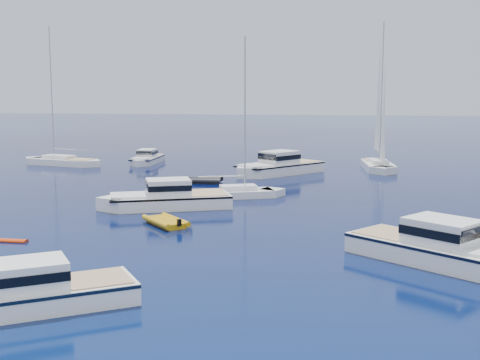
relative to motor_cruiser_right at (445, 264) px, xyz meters
The scene contains 12 objects.
ground 15.70m from the motor_cruiser_right, 146.84° to the right, with size 400.00×400.00×0.00m, color navy.
motor_cruiser_right is the anchor object (origin of this frame).
motor_cruiser_left 20.58m from the motor_cruiser_right, 151.06° to the right, with size 3.05×9.95×2.61m, color white, non-canonical shape.
motor_cruiser_centre 22.58m from the motor_cruiser_right, 145.69° to the left, with size 3.32×10.84×2.84m, color white, non-canonical shape.
motor_cruiser_distant 35.78m from the motor_cruiser_right, 110.24° to the left, with size 3.68×12.03×3.16m, color white, non-canonical shape.
motor_cruiser_horizon 50.16m from the motor_cruiser_right, 125.62° to the left, with size 2.58×8.45×2.22m, color white, non-canonical shape.
sailboat_centre 23.34m from the motor_cruiser_right, 128.07° to the left, with size 2.43×9.36×13.76m, color white, non-canonical shape.
sailboat_sails_r 39.70m from the motor_cruiser_right, 92.40° to the left, with size 2.98×11.48×16.87m, color silver, non-canonical shape.
sailboat_far_l 53.94m from the motor_cruiser_right, 135.88° to the left, with size 2.99×11.51×16.92m, color white, non-canonical shape.
tender_yellow 18.31m from the motor_cruiser_right, 157.82° to the left, with size 2.18×4.04×0.95m, color #D2980C, non-canonical shape.
tender_grey_far 32.23m from the motor_cruiser_right, 126.11° to the left, with size 2.21×4.12×0.95m, color black, non-canonical shape.
kayak_orange 25.31m from the motor_cruiser_right, behind, with size 0.56×3.19×0.30m, color #C13009, non-canonical shape.
Camera 1 is at (8.02, -24.58, 8.97)m, focal length 47.52 mm.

